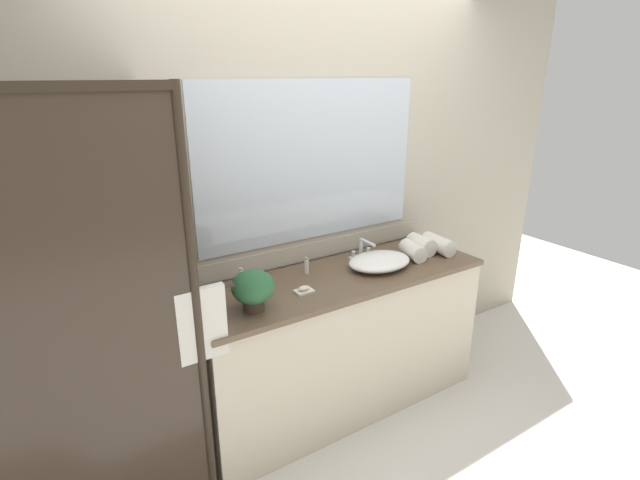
# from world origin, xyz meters

# --- Properties ---
(ground_plane) EXTENTS (8.00, 8.00, 0.00)m
(ground_plane) POSITION_xyz_m (0.00, 0.00, 0.00)
(ground_plane) COLOR silver
(wall_back_with_mirror) EXTENTS (4.40, 0.06, 2.60)m
(wall_back_with_mirror) POSITION_xyz_m (0.00, 0.34, 1.31)
(wall_back_with_mirror) COLOR #B2A893
(wall_back_with_mirror) RESTS_ON ground_plane
(vanity_cabinet) EXTENTS (1.80, 0.58, 0.90)m
(vanity_cabinet) POSITION_xyz_m (0.00, 0.01, 0.45)
(vanity_cabinet) COLOR beige
(vanity_cabinet) RESTS_ON ground_plane
(shower_enclosure) EXTENTS (1.20, 0.59, 2.00)m
(shower_enclosure) POSITION_xyz_m (-1.27, -0.19, 1.03)
(shower_enclosure) COLOR #2D2319
(shower_enclosure) RESTS_ON ground_plane
(sink_basin) EXTENTS (0.41, 0.31, 0.08)m
(sink_basin) POSITION_xyz_m (0.27, -0.02, 0.94)
(sink_basin) COLOR white
(sink_basin) RESTS_ON vanity_cabinet
(faucet) EXTENTS (0.17, 0.16, 0.14)m
(faucet) POSITION_xyz_m (0.27, 0.15, 0.95)
(faucet) COLOR silver
(faucet) RESTS_ON vanity_cabinet
(potted_plant) EXTENTS (0.21, 0.21, 0.21)m
(potted_plant) POSITION_xyz_m (-0.61, -0.11, 1.02)
(potted_plant) COLOR #473828
(potted_plant) RESTS_ON vanity_cabinet
(soap_dish) EXTENTS (0.10, 0.07, 0.04)m
(soap_dish) POSITION_xyz_m (-0.30, -0.07, 0.91)
(soap_dish) COLOR silver
(soap_dish) RESTS_ON vanity_cabinet
(amenity_bottle_body_wash) EXTENTS (0.03, 0.03, 0.10)m
(amenity_bottle_body_wash) POSITION_xyz_m (-0.16, 0.14, 0.95)
(amenity_bottle_body_wash) COLOR silver
(amenity_bottle_body_wash) RESTS_ON vanity_cabinet
(amenity_bottle_conditioner) EXTENTS (0.03, 0.03, 0.10)m
(amenity_bottle_conditioner) POSITION_xyz_m (-0.54, 0.20, 0.95)
(amenity_bottle_conditioner) COLOR white
(amenity_bottle_conditioner) RESTS_ON vanity_cabinet
(amenity_bottle_shampoo) EXTENTS (0.03, 0.03, 0.08)m
(amenity_bottle_shampoo) POSITION_xyz_m (-0.81, -0.15, 0.94)
(amenity_bottle_shampoo) COLOR #4C7056
(amenity_bottle_shampoo) RESTS_ON vanity_cabinet
(rolled_towel_near_edge) EXTENTS (0.13, 0.24, 0.11)m
(rolled_towel_near_edge) POSITION_xyz_m (0.76, -0.03, 0.95)
(rolled_towel_near_edge) COLOR silver
(rolled_towel_near_edge) RESTS_ON vanity_cabinet
(rolled_towel_middle) EXTENTS (0.13, 0.19, 0.12)m
(rolled_towel_middle) POSITION_xyz_m (0.65, 0.02, 0.96)
(rolled_towel_middle) COLOR silver
(rolled_towel_middle) RESTS_ON vanity_cabinet
(rolled_towel_far_edge) EXTENTS (0.15, 0.21, 0.10)m
(rolled_towel_far_edge) POSITION_xyz_m (0.54, -0.02, 0.95)
(rolled_towel_far_edge) COLOR silver
(rolled_towel_far_edge) RESTS_ON vanity_cabinet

